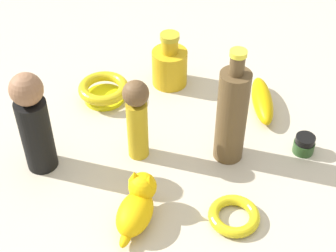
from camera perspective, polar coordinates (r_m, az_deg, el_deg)
name	(u,v)px	position (r m, az deg, el deg)	size (l,w,h in m)	color
ground	(168,142)	(1.12, 0.00, -1.77)	(2.00, 2.00, 0.00)	#BCB29E
bottle_short	(170,65)	(1.25, 0.18, 6.81)	(0.09, 0.09, 0.14)	gold
cat_figurine	(137,205)	(0.95, -3.45, -8.75)	(0.10, 0.13, 0.09)	#EEB50A
person_figure_adult	(137,117)	(1.03, -3.47, 1.01)	(0.06, 0.06, 0.19)	gold
bottle_tall	(232,114)	(1.02, 7.10, 1.28)	(0.06, 0.06, 0.26)	brown
bowl	(104,90)	(1.22, -7.16, 3.99)	(0.12, 0.12, 0.04)	#D3D00F
nail_polish_jar	(304,144)	(1.12, 14.90, -1.99)	(0.04, 0.04, 0.04)	#294A21
person_figure_child	(34,123)	(1.02, -14.69, 0.37)	(0.07, 0.07, 0.23)	black
bangle	(234,216)	(0.98, 7.35, -9.88)	(0.10, 0.10, 0.02)	gold
banana	(262,100)	(1.21, 10.43, 2.82)	(0.17, 0.05, 0.05)	#C49C06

